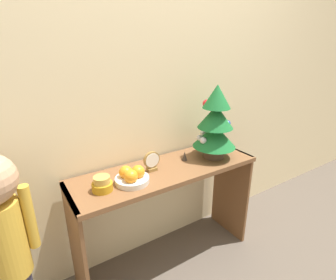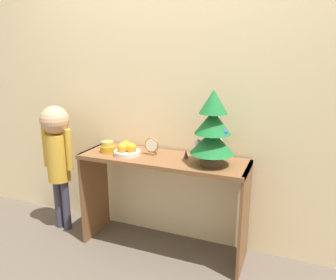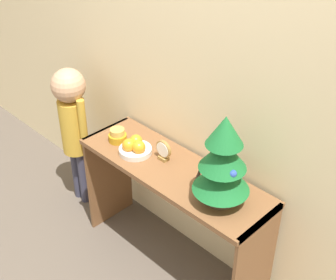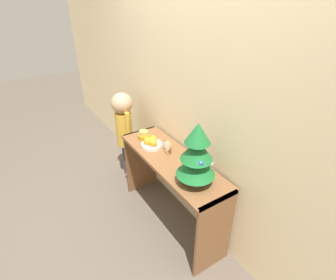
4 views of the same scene
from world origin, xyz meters
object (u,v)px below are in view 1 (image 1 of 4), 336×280
at_px(singing_bowl, 102,184).
at_px(child_figure, 1,226).
at_px(mini_tree, 215,123).
at_px(figurine, 185,156).
at_px(desk_clock, 152,161).
at_px(fruit_bowl, 132,176).

distance_m(singing_bowl, child_figure, 0.48).
distance_m(mini_tree, figurine, 0.30).
xyz_separation_m(singing_bowl, child_figure, (-0.48, -0.00, -0.06)).
distance_m(singing_bowl, desk_clock, 0.34).
xyz_separation_m(fruit_bowl, desk_clock, (0.17, 0.07, 0.02)).
relative_size(fruit_bowl, desk_clock, 1.53).
xyz_separation_m(figurine, child_figure, (-1.07, -0.07, -0.06)).
relative_size(mini_tree, singing_bowl, 4.51).
bearing_deg(desk_clock, fruit_bowl, -157.79).
bearing_deg(fruit_bowl, desk_clock, 22.21).
height_order(fruit_bowl, child_figure, child_figure).
relative_size(singing_bowl, desk_clock, 0.88).
bearing_deg(singing_bowl, figurine, 6.84).
height_order(desk_clock, child_figure, child_figure).
bearing_deg(desk_clock, figurine, 2.75).
height_order(singing_bowl, child_figure, child_figure).
distance_m(mini_tree, desk_clock, 0.49).
bearing_deg(fruit_bowl, figurine, 10.73).
height_order(fruit_bowl, figurine, fruit_bowl).
distance_m(fruit_bowl, singing_bowl, 0.17).
xyz_separation_m(mini_tree, desk_clock, (-0.46, 0.05, -0.18)).
bearing_deg(singing_bowl, fruit_bowl, -3.19).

